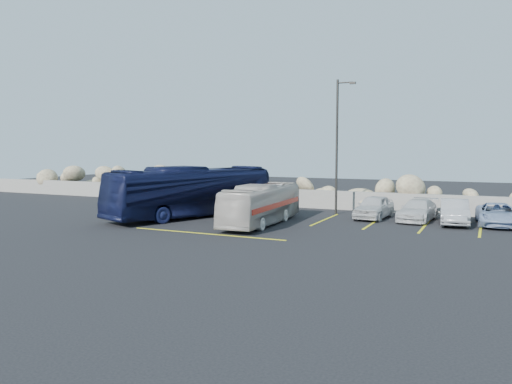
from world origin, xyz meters
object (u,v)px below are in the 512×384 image
at_px(car_c, 418,210).
at_px(car_d, 497,215).
at_px(tour_coach, 192,192).
at_px(car_a, 374,207).
at_px(vintage_bus, 262,204).
at_px(lamppost, 338,143).
at_px(car_b, 454,212).

height_order(car_c, car_d, car_c).
height_order(tour_coach, car_a, tour_coach).
relative_size(tour_coach, car_d, 2.56).
relative_size(vintage_bus, car_c, 1.88).
bearing_deg(car_a, tour_coach, -153.74).
xyz_separation_m(vintage_bus, car_a, (4.87, 4.66, -0.39)).
bearing_deg(vintage_bus, tour_coach, 166.96).
bearing_deg(tour_coach, car_d, 33.83).
bearing_deg(tour_coach, car_c, 38.09).
distance_m(vintage_bus, car_c, 8.65).
xyz_separation_m(lamppost, tour_coach, (-7.32, -4.60, -2.83)).
bearing_deg(car_c, car_d, 5.33).
relative_size(lamppost, car_d, 1.94).
bearing_deg(car_b, lamppost, 164.21).
xyz_separation_m(tour_coach, car_d, (16.01, 3.82, -0.89)).
height_order(tour_coach, car_b, tour_coach).
distance_m(lamppost, car_d, 9.49).
height_order(vintage_bus, car_b, vintage_bus).
bearing_deg(tour_coach, lamppost, 52.53).
relative_size(car_a, car_b, 0.98).
distance_m(tour_coach, car_b, 14.40).
bearing_deg(lamppost, vintage_bus, -114.34).
xyz_separation_m(lamppost, car_c, (4.76, -0.74, -3.72)).
bearing_deg(tour_coach, car_a, 41.72).
height_order(car_b, car_c, car_b).
xyz_separation_m(lamppost, car_a, (2.39, -0.81, -3.64)).
xyz_separation_m(car_b, car_d, (2.03, 0.44, -0.07)).
bearing_deg(car_d, car_c, 174.70).
relative_size(car_a, car_d, 0.93).
bearing_deg(lamppost, tour_coach, -147.87).
xyz_separation_m(vintage_bus, car_d, (11.16, 4.70, -0.48)).
xyz_separation_m(tour_coach, car_c, (12.08, 3.85, -0.89)).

